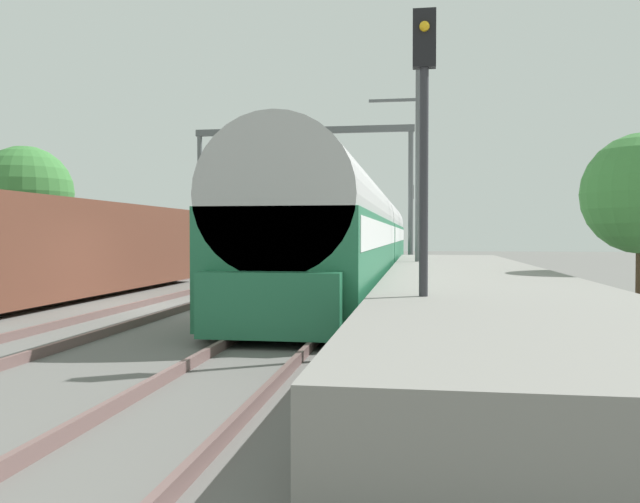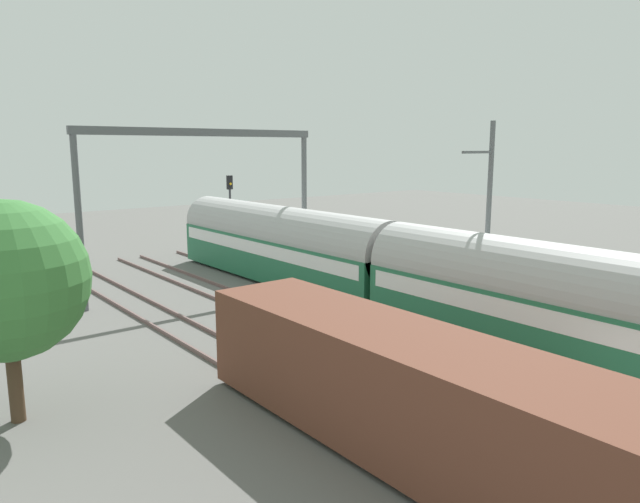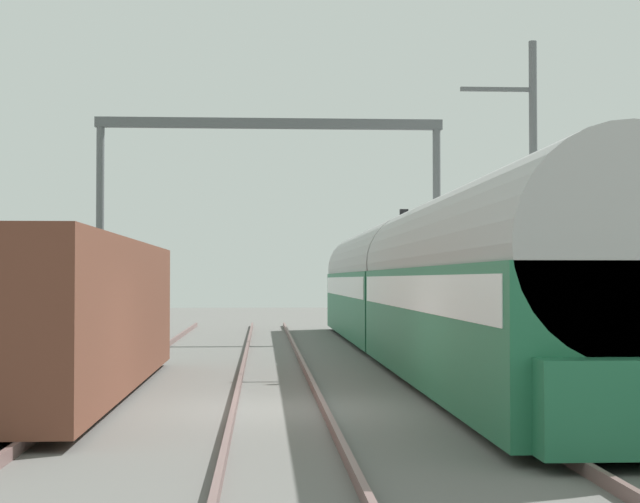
% 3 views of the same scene
% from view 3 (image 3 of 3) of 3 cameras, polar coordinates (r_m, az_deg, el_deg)
% --- Properties ---
extents(ground, '(120.00, 120.00, 0.00)m').
position_cam_3_polar(ground, '(17.03, -2.32, -8.78)').
color(ground, '#63625E').
extents(track_far_west, '(1.52, 60.00, 0.16)m').
position_cam_3_polar(track_far_west, '(17.42, -15.64, -8.30)').
color(track_far_west, '#6F5451').
rests_on(track_far_west, ground).
extents(track_west, '(1.52, 60.00, 0.16)m').
position_cam_3_polar(track_west, '(17.02, -2.32, -8.51)').
color(track_west, '#6F5451').
rests_on(track_west, ground).
extents(track_east, '(1.52, 60.00, 0.16)m').
position_cam_3_polar(track_east, '(17.54, 10.90, -8.28)').
color(track_east, '#6F5451').
rests_on(track_east, ground).
extents(passenger_train, '(2.93, 32.85, 3.82)m').
position_cam_3_polar(passenger_train, '(27.89, 5.52, -1.89)').
color(passenger_train, '#236B47').
rests_on(passenger_train, ground).
extents(freight_car, '(2.80, 13.00, 2.70)m').
position_cam_3_polar(freight_car, '(19.59, -14.14, -3.47)').
color(freight_car, brown).
rests_on(freight_car, ground).
extents(person_crossing, '(0.38, 0.46, 1.73)m').
position_cam_3_polar(person_crossing, '(37.44, 5.20, -3.24)').
color(person_crossing, '#2B2B2B').
rests_on(person_crossing, ground).
extents(railway_signal_far, '(0.36, 0.30, 5.19)m').
position_cam_3_polar(railway_signal_far, '(44.66, 4.70, -0.04)').
color(railway_signal_far, '#2D2D33').
rests_on(railway_signal_far, ground).
extents(catenary_gantry, '(12.34, 0.28, 7.86)m').
position_cam_3_polar(catenary_gantry, '(36.49, -2.80, 3.92)').
color(catenary_gantry, '#565A5D').
rests_on(catenary_gantry, ground).
extents(catenary_pole_east_mid, '(1.90, 0.20, 8.00)m').
position_cam_3_polar(catenary_pole_east_mid, '(25.66, 11.69, 2.97)').
color(catenary_pole_east_mid, '#565A5D').
rests_on(catenary_pole_east_mid, ground).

